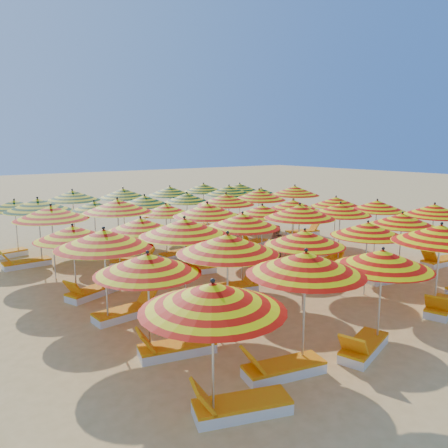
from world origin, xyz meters
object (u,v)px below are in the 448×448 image
at_px(umbrella_37, 72,196).
at_px(umbrella_24, 51,213).
at_px(umbrella_12, 104,239).
at_px(umbrella_14, 243,221).
at_px(umbrella_9, 368,229).
at_px(lounger_23, 4,254).
at_px(umbrella_30, 38,205).
at_px(lounger_9, 127,312).
at_px(umbrella_1, 306,263).
at_px(lounger_17, 303,232).
at_px(umbrella_34, 229,190).
at_px(lounger_8, 440,261).
at_px(lounger_1, 282,369).
at_px(umbrella_8, 305,238).
at_px(umbrella_29, 295,191).
at_px(lounger_12, 92,292).
at_px(umbrella_18, 73,233).
at_px(umbrella_15, 300,212).
at_px(umbrella_7, 228,244).
at_px(umbrella_40, 203,188).
at_px(lounger_11, 328,262).
at_px(lounger_16, 252,244).
at_px(lounger_2, 363,347).
at_px(umbrella_32, 144,200).
at_px(umbrella_2, 382,259).
at_px(lounger_13, 194,269).
at_px(lounger_20, 197,236).
at_px(lounger_26, 234,223).
at_px(umbrella_20, 207,210).
at_px(lounger_25, 194,226).
at_px(umbrella_23, 336,202).
at_px(beachgoer_b, 276,245).
at_px(lounger_21, 222,234).
at_px(lounger_10, 232,287).
at_px(lounger_15, 180,253).
at_px(umbrella_21, 262,211).
at_px(umbrella_38, 123,193).
at_px(umbrella_0, 213,297).
at_px(umbrella_27, 226,199).
at_px(lounger_19, 109,249).
at_px(umbrella_25, 117,206).
at_px(umbrella_13, 184,227).
at_px(umbrella_19, 141,225).
at_px(umbrella_36, 14,205).
at_px(lounger_14, 133,261).
at_px(umbrella_6, 148,264).
at_px(umbrella_39, 170,191).
at_px(umbrella_41, 240,187).
at_px(lounger_7, 387,277).
at_px(lounger_22, 255,229).
at_px(umbrella_17, 377,206).
at_px(umbrella_31, 94,206).
at_px(umbrella_16, 340,209).
at_px(umbrella_35, 261,192).
at_px(umbrella_26, 166,209).
at_px(lounger_24, 86,241).
at_px(umbrella_10, 402,220).

bearing_deg(umbrella_37, umbrella_24, -115.45).
height_order(umbrella_12, umbrella_14, umbrella_12).
bearing_deg(umbrella_9, lounger_23, 124.67).
relative_size(umbrella_30, lounger_9, 1.58).
xyz_separation_m(umbrella_1, lounger_17, (10.07, 9.40, -2.11)).
xyz_separation_m(umbrella_34, lounger_8, (3.09, -9.42, -2.18)).
bearing_deg(lounger_1, umbrella_8, -129.24).
bearing_deg(umbrella_29, lounger_12, -167.09).
bearing_deg(umbrella_1, umbrella_18, 110.32).
height_order(umbrella_29, lounger_17, umbrella_29).
distance_m(umbrella_12, umbrella_15, 7.13).
height_order(umbrella_7, umbrella_12, umbrella_7).
height_order(umbrella_40, lounger_11, umbrella_40).
bearing_deg(lounger_16, lounger_12, -0.59).
bearing_deg(lounger_2, umbrella_32, -109.84).
height_order(umbrella_2, lounger_9, umbrella_2).
bearing_deg(lounger_13, lounger_20, 67.82).
relative_size(umbrella_29, lounger_26, 1.47).
bearing_deg(umbrella_20, lounger_25, 60.62).
bearing_deg(umbrella_23, lounger_25, 110.79).
relative_size(umbrella_7, beachgoer_b, 1.94).
xyz_separation_m(lounger_13, lounger_21, (4.56, 4.46, 0.00)).
distance_m(lounger_10, lounger_20, 8.10).
xyz_separation_m(umbrella_1, umbrella_32, (2.22, 11.62, -0.09)).
height_order(lounger_11, lounger_15, same).
height_order(umbrella_21, umbrella_38, umbrella_38).
height_order(umbrella_32, lounger_17, umbrella_32).
distance_m(lounger_1, lounger_15, 9.97).
relative_size(umbrella_0, lounger_11, 1.73).
distance_m(umbrella_27, lounger_19, 5.53).
bearing_deg(umbrella_25, umbrella_13, -91.95).
xyz_separation_m(umbrella_27, lounger_1, (-5.40, -9.05, -2.15)).
xyz_separation_m(umbrella_19, umbrella_34, (7.29, 4.83, 0.25)).
bearing_deg(umbrella_36, umbrella_21, -43.16).
distance_m(umbrella_12, lounger_14, 6.12).
distance_m(umbrella_6, umbrella_39, 13.63).
bearing_deg(umbrella_40, umbrella_41, -3.08).
relative_size(umbrella_7, umbrella_25, 0.99).
distance_m(umbrella_27, umbrella_29, 4.70).
relative_size(umbrella_9, lounger_8, 1.33).
height_order(lounger_7, lounger_22, same).
bearing_deg(lounger_17, umbrella_17, -80.13).
xyz_separation_m(umbrella_12, lounger_12, (0.44, 2.36, -2.14)).
height_order(umbrella_8, umbrella_18, umbrella_8).
xyz_separation_m(umbrella_6, umbrella_31, (2.37, 9.51, -0.05)).
bearing_deg(umbrella_16, umbrella_35, 72.93).
xyz_separation_m(umbrella_26, lounger_24, (-1.71, 4.71, -1.90)).
relative_size(umbrella_34, lounger_7, 1.49).
relative_size(umbrella_10, umbrella_39, 0.91).
bearing_deg(umbrella_2, umbrella_8, 84.55).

